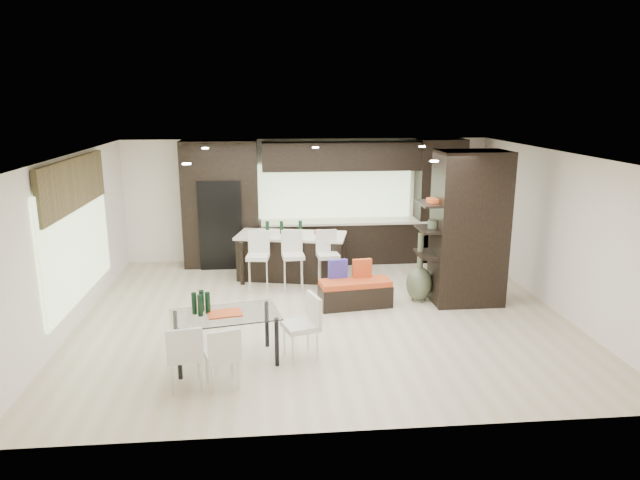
{
  "coord_description": "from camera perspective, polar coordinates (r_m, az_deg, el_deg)",
  "views": [
    {
      "loc": [
        -0.89,
        -9.02,
        3.56
      ],
      "look_at": [
        0.0,
        0.6,
        1.15
      ],
      "focal_mm": 32.0,
      "sensor_mm": 36.0,
      "label": 1
    }
  ],
  "objects": [
    {
      "name": "chair_near",
      "position": [
        7.43,
        -9.78,
        -11.58
      ],
      "size": [
        0.52,
        0.52,
        0.76
      ],
      "primitive_type": "cube",
      "rotation": [
        0.0,
        0.0,
        0.31
      ],
      "color": "silver",
      "rests_on": "ground"
    },
    {
      "name": "ground",
      "position": [
        9.74,
        0.33,
        -7.44
      ],
      "size": [
        8.0,
        8.0,
        0.0
      ],
      "primitive_type": "plane",
      "color": "beige",
      "rests_on": "ground"
    },
    {
      "name": "refrigerator",
      "position": [
        12.46,
        -9.82,
        1.71
      ],
      "size": [
        0.9,
        0.68,
        1.9
      ],
      "primitive_type": "cube",
      "color": "black",
      "rests_on": "ground"
    },
    {
      "name": "window_back",
      "position": [
        12.73,
        1.51,
        4.92
      ],
      "size": [
        3.4,
        0.04,
        1.2
      ],
      "primitive_type": "cube",
      "color": "#B2D199",
      "rests_on": "back_wall"
    },
    {
      "name": "ceiling_spots",
      "position": [
        9.35,
        0.2,
        8.61
      ],
      "size": [
        4.0,
        3.0,
        0.02
      ],
      "primitive_type": "cube",
      "color": "white",
      "rests_on": "ceiling"
    },
    {
      "name": "stone_accent",
      "position": [
        9.79,
        -23.41,
        5.17
      ],
      "size": [
        0.08,
        3.0,
        0.8
      ],
      "primitive_type": "cube",
      "color": "brown",
      "rests_on": "left_wall"
    },
    {
      "name": "right_wall",
      "position": [
        10.5,
        22.63,
        0.76
      ],
      "size": [
        0.02,
        7.0,
        2.7
      ],
      "primitive_type": "cube",
      "color": "white",
      "rests_on": "ground"
    },
    {
      "name": "window_left",
      "position": [
        9.96,
        -23.08,
        0.05
      ],
      "size": [
        0.04,
        3.2,
        1.9
      ],
      "primitive_type": "cube",
      "color": "#B2D199",
      "rests_on": "left_wall"
    },
    {
      "name": "chair_end",
      "position": [
        8.03,
        -1.95,
        -9.02
      ],
      "size": [
        0.57,
        0.57,
        0.84
      ],
      "primitive_type": "cube",
      "rotation": [
        0.0,
        0.0,
        1.87
      ],
      "color": "silver",
      "rests_on": "ground"
    },
    {
      "name": "ceiling",
      "position": [
        9.1,
        0.35,
        8.59
      ],
      "size": [
        8.0,
        7.0,
        0.02
      ],
      "primitive_type": "cube",
      "color": "white",
      "rests_on": "ground"
    },
    {
      "name": "dining_table",
      "position": [
        8.07,
        -9.41,
        -9.65
      ],
      "size": [
        1.59,
        1.09,
        0.7
      ],
      "primitive_type": "cube",
      "rotation": [
        0.0,
        0.0,
        0.2
      ],
      "color": "white",
      "rests_on": "ground"
    },
    {
      "name": "bench",
      "position": [
        10.03,
        3.54,
        -5.36
      ],
      "size": [
        1.3,
        0.64,
        0.48
      ],
      "primitive_type": "cube",
      "rotation": [
        0.0,
        0.0,
        0.13
      ],
      "color": "black",
      "rests_on": "ground"
    },
    {
      "name": "back_cabinetry",
      "position": [
        12.47,
        1.2,
        3.8
      ],
      "size": [
        6.8,
        0.68,
        2.7
      ],
      "primitive_type": "cube",
      "color": "black",
      "rests_on": "ground"
    },
    {
      "name": "partition_column",
      "position": [
        10.29,
        14.69,
        1.14
      ],
      "size": [
        1.2,
        0.8,
        2.7
      ],
      "primitive_type": "cube",
      "color": "black",
      "rests_on": "ground"
    },
    {
      "name": "stool_right",
      "position": [
        10.88,
        0.8,
        -2.6
      ],
      "size": [
        0.44,
        0.44,
        0.9
      ],
      "primitive_type": "cube",
      "rotation": [
        0.0,
        0.0,
        0.09
      ],
      "color": "silver",
      "rests_on": "ground"
    },
    {
      "name": "left_wall",
      "position": [
        9.79,
        -23.65,
        -0.24
      ],
      "size": [
        0.02,
        7.0,
        2.7
      ],
      "primitive_type": "cube",
      "color": "white",
      "rests_on": "ground"
    },
    {
      "name": "floor_vase",
      "position": [
        10.33,
        9.95,
        -2.67
      ],
      "size": [
        0.54,
        0.54,
        1.26
      ],
      "primitive_type": null,
      "rotation": [
        0.0,
        0.0,
        0.18
      ],
      "color": "#4B573F",
      "rests_on": "ground"
    },
    {
      "name": "stool_mid",
      "position": [
        10.82,
        -2.69,
        -2.67
      ],
      "size": [
        0.43,
        0.43,
        0.91
      ],
      "primitive_type": "cube",
      "rotation": [
        0.0,
        0.0,
        0.07
      ],
      "color": "silver",
      "rests_on": "ground"
    },
    {
      "name": "back_wall",
      "position": [
        12.74,
        -1.21,
        4.02
      ],
      "size": [
        8.0,
        0.02,
        2.7
      ],
      "primitive_type": "cube",
      "color": "white",
      "rests_on": "ground"
    },
    {
      "name": "stool_left",
      "position": [
        10.82,
        -6.2,
        -2.74
      ],
      "size": [
        0.45,
        0.45,
        0.92
      ],
      "primitive_type": "cube",
      "rotation": [
        0.0,
        0.0,
        -0.13
      ],
      "color": "silver",
      "rests_on": "ground"
    },
    {
      "name": "kitchen_island",
      "position": [
        11.56,
        -2.87,
        -1.62
      ],
      "size": [
        2.31,
        1.38,
        0.9
      ],
      "primitive_type": "cube",
      "rotation": [
        0.0,
        0.0,
        -0.22
      ],
      "color": "black",
      "rests_on": "ground"
    },
    {
      "name": "chair_far",
      "position": [
        7.46,
        -13.35,
        -11.45
      ],
      "size": [
        0.51,
        0.51,
        0.81
      ],
      "primitive_type": "cube",
      "rotation": [
        0.0,
        0.0,
        0.19
      ],
      "color": "silver",
      "rests_on": "ground"
    }
  ]
}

